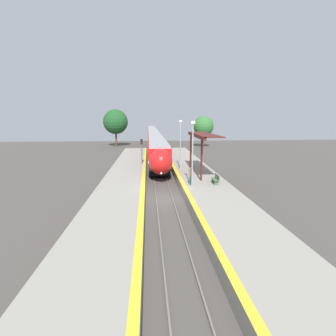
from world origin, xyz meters
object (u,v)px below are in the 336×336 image
(person_waiting, at_px, (191,176))
(platform_bench, at_px, (216,179))
(railway_signal, at_px, (142,152))
(train, at_px, (153,137))
(lamppost_near, at_px, (193,150))
(lamppost_mid, at_px, (180,141))

(person_waiting, bearing_deg, platform_bench, 2.00)
(railway_signal, bearing_deg, train, 86.02)
(platform_bench, relative_size, railway_signal, 0.36)
(platform_bench, height_order, person_waiting, person_waiting)
(train, bearing_deg, person_waiting, -86.62)
(train, distance_m, person_waiting, 43.83)
(railway_signal, xyz_separation_m, lamppost_near, (4.78, -12.55, 1.66))
(lamppost_near, bearing_deg, platform_bench, 21.91)
(platform_bench, relative_size, lamppost_mid, 0.27)
(lamppost_near, relative_size, lamppost_mid, 1.00)
(platform_bench, height_order, lamppost_mid, lamppost_mid)
(train, relative_size, lamppost_mid, 13.62)
(lamppost_mid, bearing_deg, train, 94.06)
(railway_signal, relative_size, lamppost_mid, 0.73)
(railway_signal, bearing_deg, lamppost_near, -69.16)
(person_waiting, bearing_deg, lamppost_near, -92.87)
(train, distance_m, railway_signal, 32.18)
(lamppost_mid, bearing_deg, platform_bench, -72.56)
(train, xyz_separation_m, platform_bench, (5.00, -43.67, -0.81))
(person_waiting, distance_m, railway_signal, 12.64)
(train, distance_m, lamppost_near, 44.78)
(platform_bench, distance_m, railway_signal, 13.70)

